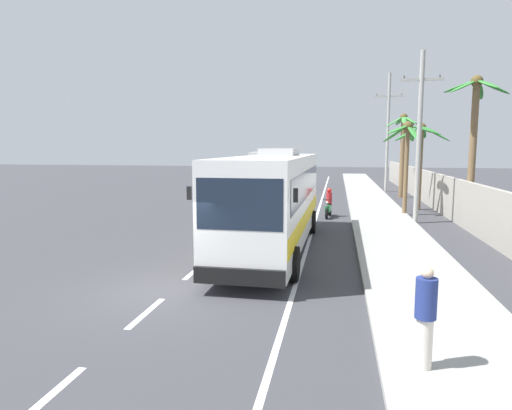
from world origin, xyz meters
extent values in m
plane|color=#3A3A3F|center=(0.00, 0.00, 0.00)|extent=(160.00, 160.00, 0.00)
cube|color=#999993|center=(6.80, 10.00, 0.07)|extent=(3.20, 90.00, 0.14)
cube|color=white|center=(0.00, -5.16, 0.00)|extent=(0.16, 2.00, 0.01)
cube|color=white|center=(0.00, -1.45, 0.00)|extent=(0.16, 2.00, 0.01)
cube|color=white|center=(0.00, 2.26, 0.00)|extent=(0.16, 2.00, 0.01)
cube|color=white|center=(0.00, 5.97, 0.00)|extent=(0.16, 2.00, 0.01)
cube|color=white|center=(0.00, 9.68, 0.00)|extent=(0.16, 2.00, 0.01)
cube|color=white|center=(0.00, 13.39, 0.00)|extent=(0.16, 2.00, 0.01)
cube|color=white|center=(0.00, 17.09, 0.00)|extent=(0.16, 2.00, 0.01)
cube|color=white|center=(0.00, 20.80, 0.00)|extent=(0.16, 2.00, 0.01)
cube|color=white|center=(0.00, 24.51, 0.00)|extent=(0.16, 2.00, 0.01)
cube|color=white|center=(0.00, 28.22, 0.00)|extent=(0.16, 2.00, 0.01)
cube|color=white|center=(0.00, 31.93, 0.00)|extent=(0.16, 2.00, 0.01)
cube|color=white|center=(0.00, 35.64, 0.00)|extent=(0.16, 2.00, 0.01)
cube|color=white|center=(0.00, 39.35, 0.00)|extent=(0.16, 2.00, 0.01)
cube|color=white|center=(0.00, 43.06, 0.00)|extent=(0.16, 2.00, 0.01)
cube|color=white|center=(0.00, 46.77, 0.00)|extent=(0.16, 2.00, 0.01)
cube|color=white|center=(3.30, 15.00, 0.00)|extent=(0.14, 70.00, 0.01)
cube|color=#9E998E|center=(10.60, 14.00, 1.14)|extent=(0.24, 60.00, 2.28)
cube|color=white|center=(2.05, 5.81, 1.99)|extent=(2.64, 11.69, 3.20)
cube|color=#192333|center=(2.05, 6.01, 2.55)|extent=(2.66, 10.76, 1.02)
cube|color=#192333|center=(1.96, 0.02, 2.47)|extent=(2.27, 0.13, 1.34)
cube|color=yellow|center=(2.05, 5.81, 1.27)|extent=(2.67, 11.46, 0.58)
cube|color=black|center=(1.96, -0.07, 0.59)|extent=(2.42, 0.20, 0.44)
cube|color=#B7B7B7|center=(2.07, 7.26, 3.73)|extent=(1.40, 2.58, 0.28)
cube|color=black|center=(3.38, 0.21, 2.71)|extent=(0.12, 0.08, 0.36)
cube|color=black|center=(0.55, 0.25, 2.71)|extent=(0.12, 0.08, 0.36)
cylinder|color=black|center=(3.20, 1.71, 0.52)|extent=(0.34, 1.04, 1.04)
cylinder|color=black|center=(0.78, 1.74, 0.52)|extent=(0.34, 1.04, 1.04)
cylinder|color=black|center=(3.31, 9.29, 0.52)|extent=(0.34, 1.04, 1.04)
cylinder|color=black|center=(0.89, 9.32, 0.52)|extent=(0.34, 1.04, 1.04)
cube|color=white|center=(-2.04, 31.93, 1.94)|extent=(3.26, 11.80, 3.10)
cube|color=#192333|center=(-2.02, 31.73, 2.48)|extent=(3.23, 10.87, 0.99)
cube|color=#192333|center=(-2.38, 37.72, 2.40)|extent=(2.37, 0.24, 1.30)
cube|color=red|center=(-2.04, 31.93, 1.24)|extent=(3.28, 11.57, 0.56)
cube|color=black|center=(-2.38, 37.81, 0.59)|extent=(2.53, 0.31, 0.44)
cube|color=#B7B7B7|center=(-1.95, 30.47, 3.63)|extent=(1.57, 2.65, 0.28)
cube|color=black|center=(-3.83, 37.42, 2.63)|extent=(0.12, 0.09, 0.36)
cube|color=black|center=(-0.90, 37.59, 2.63)|extent=(0.12, 0.09, 0.36)
cylinder|color=black|center=(-3.54, 35.93, 0.52)|extent=(0.38, 1.06, 1.04)
cylinder|color=black|center=(-1.02, 36.08, 0.52)|extent=(0.38, 1.06, 1.04)
cylinder|color=black|center=(-3.09, 28.36, 0.52)|extent=(0.38, 1.06, 1.04)
cylinder|color=black|center=(-0.57, 28.51, 0.52)|extent=(0.38, 1.06, 1.04)
cylinder|color=black|center=(3.89, 13.49, 0.30)|extent=(0.16, 0.61, 0.60)
cylinder|color=black|center=(4.04, 14.84, 0.30)|extent=(0.18, 0.61, 0.60)
cube|color=#1E7F38|center=(3.96, 14.12, 0.52)|extent=(0.36, 1.12, 0.36)
cube|color=black|center=(3.99, 14.42, 0.72)|extent=(0.30, 0.62, 0.12)
cylinder|color=gray|center=(3.90, 13.61, 0.60)|extent=(0.09, 0.32, 0.67)
cylinder|color=black|center=(3.91, 13.71, 1.04)|extent=(0.56, 0.10, 0.04)
sphere|color=#EAEACC|center=(3.90, 13.59, 0.90)|extent=(0.14, 0.14, 0.14)
cylinder|color=red|center=(3.99, 14.37, 1.05)|extent=(0.32, 0.32, 0.66)
sphere|color=red|center=(3.99, 14.37, 1.51)|extent=(0.26, 0.26, 0.26)
cylinder|color=beige|center=(5.93, -3.34, 0.58)|extent=(0.28, 0.28, 0.89)
cylinder|color=navy|center=(5.93, -3.34, 1.38)|extent=(0.36, 0.36, 0.70)
sphere|color=beige|center=(5.93, -3.34, 1.82)|extent=(0.21, 0.21, 0.21)
cylinder|color=#9E9E99|center=(8.45, 13.00, 4.35)|extent=(0.24, 0.24, 8.69)
cube|color=#9E9E99|center=(8.45, 13.00, 7.28)|extent=(2.13, 0.12, 0.12)
cylinder|color=#4C4742|center=(7.60, 13.00, 7.40)|extent=(0.08, 0.08, 0.16)
cylinder|color=#4C4742|center=(9.31, 13.00, 7.40)|extent=(0.08, 0.08, 0.16)
cylinder|color=#9E9E99|center=(8.66, 29.86, 5.13)|extent=(0.24, 0.24, 10.26)
cube|color=#9E9E99|center=(8.66, 29.86, 8.29)|extent=(2.58, 0.12, 0.12)
cylinder|color=#4C4742|center=(7.63, 29.86, 8.41)|extent=(0.08, 0.08, 0.16)
cylinder|color=#4C4742|center=(9.70, 29.86, 8.41)|extent=(0.08, 0.08, 0.16)
cylinder|color=brown|center=(9.35, 25.39, 3.09)|extent=(0.35, 0.35, 6.18)
ellipsoid|color=#3D893D|center=(10.03, 25.40, 5.89)|extent=(1.42, 0.39, 0.89)
ellipsoid|color=#3D893D|center=(9.83, 25.93, 5.97)|extent=(1.25, 1.35, 0.73)
ellipsoid|color=#3D893D|center=(9.16, 26.09, 5.98)|extent=(0.74, 1.53, 0.70)
ellipsoid|color=#3D893D|center=(8.69, 25.56, 5.90)|extent=(1.47, 0.71, 0.87)
ellipsoid|color=#3D893D|center=(8.70, 25.21, 5.90)|extent=(1.47, 0.72, 0.87)
ellipsoid|color=#3D893D|center=(9.27, 24.67, 5.97)|extent=(0.52, 1.52, 0.72)
ellipsoid|color=#3D893D|center=(9.72, 24.77, 5.97)|extent=(1.07, 1.46, 0.73)
sphere|color=brown|center=(9.35, 25.39, 6.23)|extent=(0.56, 0.56, 0.56)
cylinder|color=brown|center=(9.45, 18.30, 2.55)|extent=(0.32, 0.32, 5.09)
ellipsoid|color=#28702D|center=(10.28, 18.16, 4.74)|extent=(1.77, 0.65, 1.01)
ellipsoid|color=#28702D|center=(9.71, 19.16, 4.85)|extent=(0.87, 1.85, 0.80)
ellipsoid|color=#28702D|center=(8.74, 18.76, 4.75)|extent=(1.67, 1.24, 0.98)
ellipsoid|color=#28702D|center=(8.68, 17.90, 4.80)|extent=(1.75, 1.15, 0.90)
ellipsoid|color=#28702D|center=(9.76, 17.43, 4.95)|extent=(0.96, 1.89, 0.59)
sphere|color=brown|center=(9.45, 18.30, 5.14)|extent=(0.56, 0.56, 0.56)
cylinder|color=brown|center=(8.28, 15.72, 2.52)|extent=(0.25, 0.25, 5.04)
ellipsoid|color=#337F33|center=(9.17, 15.61, 4.88)|extent=(1.85, 0.58, 0.65)
ellipsoid|color=#337F33|center=(8.54, 16.49, 4.70)|extent=(0.88, 1.73, 0.99)
ellipsoid|color=#337F33|center=(7.67, 16.24, 4.68)|extent=(1.51, 1.37, 1.03)
ellipsoid|color=#337F33|center=(7.65, 15.07, 4.90)|extent=(1.54, 1.56, 0.61)
ellipsoid|color=#337F33|center=(8.51, 14.94, 4.67)|extent=(0.82, 1.71, 1.04)
sphere|color=brown|center=(8.28, 15.72, 5.09)|extent=(0.56, 0.56, 0.56)
cylinder|color=brown|center=(10.83, 12.27, 3.49)|extent=(0.33, 0.33, 6.98)
ellipsoid|color=#337F33|center=(11.59, 12.30, 6.74)|extent=(1.58, 0.42, 0.79)
ellipsoid|color=#337F33|center=(11.13, 12.93, 6.69)|extent=(0.96, 1.54, 0.88)
ellipsoid|color=#337F33|center=(10.20, 12.76, 6.86)|extent=(1.51, 1.29, 0.56)
ellipsoid|color=#337F33|center=(10.15, 11.91, 6.76)|extent=(1.56, 1.06, 0.75)
ellipsoid|color=#337F33|center=(11.10, 11.53, 6.80)|extent=(0.89, 1.63, 0.67)
sphere|color=brown|center=(10.83, 12.27, 7.03)|extent=(0.56, 0.56, 0.56)
camera|label=1|loc=(4.40, -11.04, 3.91)|focal=31.39mm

